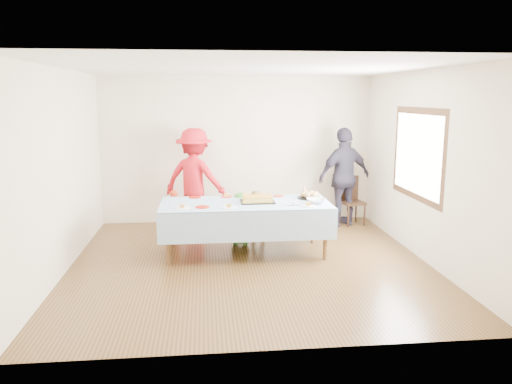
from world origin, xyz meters
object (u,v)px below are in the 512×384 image
Objects in this scene: birthday_cake at (257,199)px; dining_chair at (351,197)px; adult_left at (195,179)px; party_table at (245,206)px.

dining_chair is (1.91, 1.56, -0.33)m from birthday_cake.
adult_left reaches higher than birthday_cake.
birthday_cake is at bearing 144.96° from adult_left.
dining_chair is 0.49× the size of adult_left.
birthday_cake is 1.83m from adult_left.
party_table is 0.21m from birthday_cake.
adult_left is at bearing 121.26° from birthday_cake.
birthday_cake reaches higher than party_table.
dining_chair is (2.09, 1.59, -0.23)m from party_table.
adult_left is (-2.85, -0.00, 0.40)m from dining_chair.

